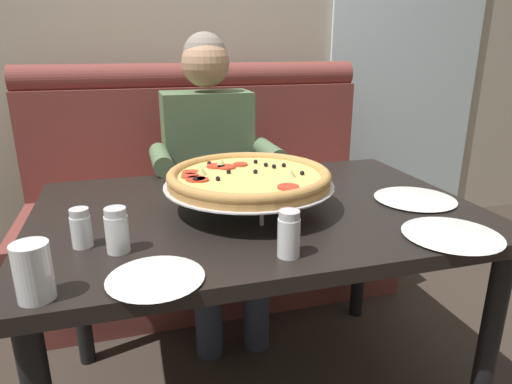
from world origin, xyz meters
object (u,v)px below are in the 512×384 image
Objects in this scene: diner_main at (212,165)px; pizza at (249,178)px; dining_table at (257,231)px; shaker_parmesan at (81,231)px; shaker_oregano at (289,237)px; drinking_glass at (34,275)px; plate_near_right at (415,197)px; plate_near_left at (452,233)px; plate_far_side at (155,276)px; booth_bench at (208,210)px; shaker_pepper_flakes at (117,233)px.

diner_main is 2.49× the size of pizza.
dining_table is 0.54m from shaker_parmesan.
shaker_parmesan is at bearing -120.65° from diner_main.
shaker_oregano is (0.48, -0.19, 0.01)m from shaker_parmesan.
shaker_oregano is 0.96× the size of drinking_glass.
diner_main is at bearing 125.55° from plate_near_right.
drinking_glass is (-0.57, -0.39, 0.13)m from dining_table.
shaker_parmesan is at bearing 167.48° from plate_near_left.
pizza is at bearing 50.22° from plate_far_side.
plate_near_right is at bearing 73.68° from plate_near_left.
plate_near_right is at bearing 15.90° from drinking_glass.
dining_table is 0.53m from plate_near_right.
plate_far_side is at bearing -131.42° from dining_table.
plate_near_right is at bearing -54.45° from diner_main.
shaker_oregano is 0.60m from plate_near_right.
diner_main is (-0.02, -0.27, 0.31)m from booth_bench.
dining_table is at bearing 17.54° from shaker_parmesan.
shaker_pepper_flakes is 0.44× the size of plate_near_left.
dining_table is at bearing 86.11° from shaker_oregano.
booth_bench is at bearing 108.46° from plate_near_left.
drinking_glass is at bearing -177.63° from plate_far_side.
diner_main is at bearing 88.96° from pizza.
plate_far_side is at bearing -129.78° from pizza.
plate_near_left is at bearing -106.32° from plate_near_right.
plate_near_left is (0.43, -0.36, 0.09)m from dining_table.
plate_near_left is at bearing -37.41° from pizza.
plate_near_left is (0.43, -1.28, 0.35)m from booth_bench.
shaker_parmesan is 0.87× the size of shaker_oregano.
diner_main is 0.68m from pizza.
diner_main reaches higher than shaker_parmesan.
plate_near_right is (1.01, 0.07, -0.03)m from shaker_parmesan.
shaker_parmesan is at bearing -162.86° from pizza.
dining_table is 0.38m from shaker_oregano.
pizza reaches higher than dining_table.
drinking_glass is (-0.54, -0.04, 0.00)m from shaker_oregano.
shaker_oregano is at bearing -89.02° from pizza.
shaker_pepper_flakes is (-0.41, -0.21, 0.13)m from dining_table.
diner_main reaches higher than plate_near_right.
shaker_oregano is (-0.01, -1.01, 0.08)m from diner_main.
shaker_oregano reaches higher than shaker_parmesan.
plate_near_right is (0.54, -0.07, -0.09)m from pizza.
diner_main is 6.05× the size of plate_far_side.
diner_main reaches higher than shaker_oregano.
shaker_pepper_flakes is at bearing -109.99° from booth_bench.
pizza is at bearing 90.98° from shaker_oregano.
booth_bench reaches higher than plate_near_right.
shaker_pepper_flakes is 0.98× the size of shaker_oregano.
booth_bench is 3.50× the size of pizza.
pizza reaches higher than plate_far_side.
booth_bench is at bearing 75.50° from plate_far_side.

